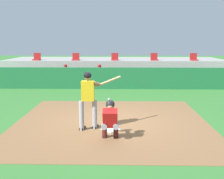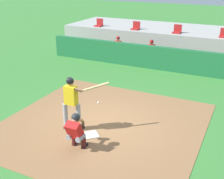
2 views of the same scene
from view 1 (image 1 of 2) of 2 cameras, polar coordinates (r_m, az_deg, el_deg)
The scene contains 15 objects.
ground_plane at distance 9.28m, azimuth -0.09°, elevation -6.86°, with size 80.00×80.00×0.00m, color #387A33.
dirt_infield at distance 9.28m, azimuth -0.09°, elevation -6.82°, with size 6.40×6.40×0.01m, color olive.
home_plate at distance 8.52m, azimuth -0.22°, elevation -8.29°, with size 0.44×0.44×0.02m, color white.
batter_at_plate at distance 8.35m, azimuth -4.84°, elevation -1.49°, with size 1.28×0.83×1.80m.
catcher_crouched at distance 7.60m, azimuth -0.44°, elevation -5.97°, with size 0.48×1.82×1.13m.
dugout_wall at distance 15.52m, azimuth 0.46°, elevation 2.36°, with size 13.00×0.30×1.20m, color #1E6638.
dugout_bench at distance 16.56m, azimuth 0.50°, elevation 1.55°, with size 11.80×0.44×0.45m, color olive.
dugout_player_0 at distance 16.64m, azimuth -9.66°, elevation 3.00°, with size 0.49×0.70×1.30m.
dugout_player_1 at distance 16.38m, azimuth -2.64°, elevation 3.03°, with size 0.49×0.70×1.30m.
stands_platform at distance 19.88m, azimuth 0.63°, elevation 4.38°, with size 15.00×4.40×1.40m, color #9E9E99.
stadium_seat_0 at distance 19.07m, azimuth -15.33°, elevation 6.29°, with size 0.46×0.46×0.48m.
stadium_seat_1 at distance 18.50m, azimuth -7.54°, elevation 6.45°, with size 0.46×0.46×0.48m.
stadium_seat_2 at distance 18.29m, azimuth 0.59°, elevation 6.50°, with size 0.46×0.46×0.48m.
stadium_seat_3 at distance 18.45m, azimuth 8.74°, elevation 6.41°, with size 0.46×0.46×0.48m.
stadium_seat_4 at distance 18.96m, azimuth 16.60°, elevation 6.21°, with size 0.46×0.46×0.48m.
Camera 1 is at (0.20, -8.87, 2.73)m, focal length 44.05 mm.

